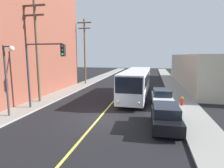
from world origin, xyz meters
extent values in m
plane|color=black|center=(0.00, 0.00, 0.00)|extent=(120.00, 120.00, 0.00)
cube|color=gray|center=(-7.25, 10.00, 0.07)|extent=(2.50, 90.00, 0.15)
cube|color=gray|center=(7.25, 10.00, 0.07)|extent=(2.50, 90.00, 0.15)
cube|color=#D8CC4C|center=(0.00, 15.00, 0.01)|extent=(0.16, 60.00, 0.01)
cube|color=brown|center=(-13.50, 6.42, 6.82)|extent=(10.00, 19.40, 13.63)
cube|color=black|center=(-8.54, 6.42, 1.60)|extent=(0.06, 13.58, 1.30)
cube|color=black|center=(-8.54, 6.42, 4.80)|extent=(0.06, 13.58, 1.30)
cube|color=black|center=(-8.54, 6.42, 8.00)|extent=(0.06, 13.58, 1.30)
cube|color=beige|center=(14.50, 19.88, 2.52)|extent=(12.00, 26.60, 5.03)
cube|color=black|center=(8.54, 19.88, 1.60)|extent=(0.06, 18.62, 1.30)
cube|color=silver|center=(2.20, 7.97, 1.83)|extent=(2.85, 12.06, 2.75)
cube|color=black|center=(2.05, 1.99, 2.35)|extent=(2.35, 0.14, 1.40)
cube|color=black|center=(2.35, 13.95, 2.45)|extent=(2.30, 0.14, 1.10)
cube|color=black|center=(0.95, 8.00, 2.35)|extent=(0.31, 10.20, 1.10)
cube|color=black|center=(3.45, 7.94, 2.35)|extent=(0.31, 10.20, 1.10)
cube|color=orange|center=(2.05, 2.00, 2.95)|extent=(1.79, 0.10, 0.30)
sphere|color=#F9D872|center=(1.16, 1.98, 0.90)|extent=(0.24, 0.24, 0.24)
sphere|color=#F9D872|center=(2.94, 1.93, 0.90)|extent=(0.24, 0.24, 0.24)
cylinder|color=black|center=(0.97, 3.80, 0.50)|extent=(0.32, 1.01, 1.00)
cylinder|color=black|center=(3.22, 3.74, 0.50)|extent=(0.32, 1.01, 1.00)
cylinder|color=black|center=(1.16, 11.50, 0.50)|extent=(0.32, 1.01, 1.00)
cylinder|color=black|center=(3.41, 11.44, 0.50)|extent=(0.32, 1.01, 1.00)
cube|color=black|center=(4.94, -1.03, 0.67)|extent=(1.93, 4.45, 0.70)
cube|color=black|center=(4.94, -1.03, 1.32)|extent=(1.69, 2.51, 0.60)
cylinder|color=black|center=(4.19, -2.55, 0.32)|extent=(0.24, 0.65, 0.64)
cylinder|color=black|center=(5.79, -2.50, 0.32)|extent=(0.24, 0.65, 0.64)
cylinder|color=black|center=(4.10, 0.45, 0.32)|extent=(0.24, 0.65, 0.64)
cylinder|color=black|center=(5.70, 0.50, 0.32)|extent=(0.24, 0.65, 0.64)
cube|color=silver|center=(4.97, 5.00, 0.67)|extent=(1.97, 4.47, 0.70)
cube|color=black|center=(4.97, 5.00, 1.32)|extent=(1.72, 2.53, 0.60)
cylinder|color=black|center=(4.23, 3.47, 0.32)|extent=(0.25, 0.65, 0.64)
cylinder|color=black|center=(5.83, 3.53, 0.32)|extent=(0.25, 0.65, 0.64)
cylinder|color=black|center=(4.11, 6.47, 0.32)|extent=(0.25, 0.65, 0.64)
cylinder|color=black|center=(5.71, 6.53, 0.32)|extent=(0.25, 0.65, 0.64)
cylinder|color=brown|center=(-7.43, 3.43, 5.22)|extent=(0.28, 0.28, 10.14)
cube|color=#4C3D2D|center=(-7.43, 3.43, 9.69)|extent=(2.40, 0.16, 0.16)
cube|color=#4C3D2D|center=(-7.43, 3.43, 8.79)|extent=(2.00, 0.16, 0.16)
cylinder|color=brown|center=(-7.15, 16.30, 5.47)|extent=(0.28, 0.28, 10.64)
cube|color=#4C3D2D|center=(-7.15, 16.30, 10.19)|extent=(2.40, 0.16, 0.16)
cube|color=#4C3D2D|center=(-7.15, 16.30, 9.29)|extent=(2.00, 0.16, 0.16)
cylinder|color=#2D2D33|center=(-6.95, 1.18, 3.15)|extent=(0.18, 0.18, 6.00)
cylinder|color=#2D2D33|center=(-5.20, 1.18, 5.85)|extent=(3.50, 0.12, 0.12)
cube|color=black|center=(-3.45, 1.18, 5.30)|extent=(0.32, 0.36, 1.00)
sphere|color=#2D2D2D|center=(-3.45, 0.99, 5.62)|extent=(0.22, 0.22, 0.22)
sphere|color=#2D2D2D|center=(-3.45, 0.99, 5.30)|extent=(0.22, 0.22, 0.22)
sphere|color=green|center=(-3.45, 0.99, 4.98)|extent=(0.22, 0.22, 0.22)
cylinder|color=#38383D|center=(-7.05, -1.32, 2.90)|extent=(0.16, 0.16, 5.50)
cylinder|color=#38383D|center=(-6.70, -1.32, 5.55)|extent=(0.70, 0.10, 0.10)
sphere|color=#EAE5C6|center=(-6.35, -1.32, 5.40)|extent=(0.40, 0.40, 0.40)
cylinder|color=red|center=(6.85, 4.85, 0.50)|extent=(0.26, 0.26, 0.70)
sphere|color=gold|center=(6.85, 4.85, 0.87)|extent=(0.24, 0.24, 0.24)
cylinder|color=red|center=(6.69, 4.85, 0.60)|extent=(0.12, 0.10, 0.10)
cylinder|color=red|center=(7.01, 4.85, 0.60)|extent=(0.12, 0.10, 0.10)
camera|label=1|loc=(3.95, -13.44, 4.88)|focal=29.69mm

